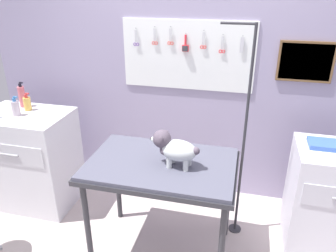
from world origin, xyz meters
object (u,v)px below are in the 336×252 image
Objects in this scene: grooming_table at (162,171)px; cabinet_right at (334,200)px; grooming_arm at (242,147)px; dog at (174,148)px; shampoo_bottle at (22,96)px; counter_left at (31,159)px.

cabinet_right reaches higher than grooming_table.
grooming_arm is 0.84m from cabinet_right.
shampoo_bottle reaches higher than dog.
cabinet_right is at bearing 16.80° from grooming_table.
cabinet_right is at bearing -2.48° from shampoo_bottle.
counter_left is (-1.49, 0.37, -0.50)m from dog.
dog is at bearing -14.07° from grooming_table.
grooming_arm is 1.98m from counter_left.
dog is (-0.46, -0.40, 0.13)m from grooming_arm.
grooming_arm reaches higher than cabinet_right.
grooming_table is 3.04× the size of dog.
dog is at bearing -160.93° from cabinet_right.
grooming_arm is 2.07m from shampoo_bottle.
grooming_arm reaches higher than counter_left.
shampoo_bottle is (-1.49, 0.51, 0.28)m from grooming_table.
cabinet_right is 3.62× the size of shampoo_bottle.
cabinet_right is (1.30, 0.39, -0.31)m from grooming_table.
grooming_arm is 4.91× the size of dog.
grooming_table is 1.25× the size of cabinet_right.
counter_left is 0.60m from shampoo_bottle.
grooming_table is at bearing -163.20° from cabinet_right.
counter_left is 2.69m from cabinet_right.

